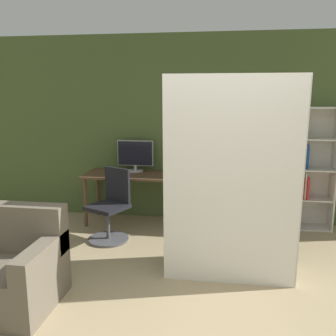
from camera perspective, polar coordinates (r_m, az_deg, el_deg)
wall_back at (r=5.48m, az=8.05°, el=5.82°), size 8.00×0.06×2.70m
desk at (r=5.41m, az=-5.47°, el=-1.84°), size 1.36×0.64×0.73m
monitor at (r=5.52m, az=-5.01°, el=1.96°), size 0.53×0.23×0.46m
office_chair at (r=4.89m, az=-8.75°, el=-6.58°), size 0.58×0.58×0.92m
bookshelf at (r=5.50m, az=20.00°, el=-0.37°), size 0.63×0.33×1.69m
mattress_near at (r=3.66m, az=9.71°, el=-2.13°), size 1.30×0.29×2.04m
mattress_far at (r=3.99m, az=9.63°, el=-1.01°), size 1.30×0.27×2.04m
armchair at (r=3.73m, az=-22.99°, el=-14.01°), size 0.85×0.80×0.85m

